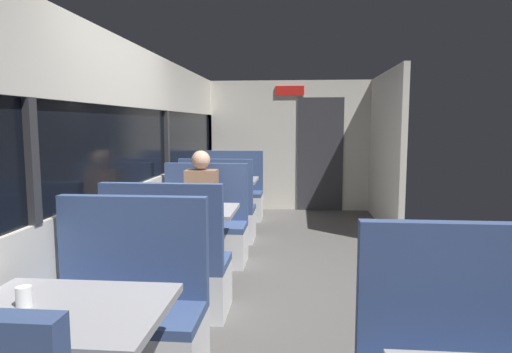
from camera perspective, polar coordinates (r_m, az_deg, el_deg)
ground_plane at (r=4.22m, az=3.16°, el=-14.96°), size 3.30×9.20×0.02m
carriage_window_panel_left at (r=4.25m, az=-16.69°, el=0.47°), size 0.09×8.48×2.30m
carriage_end_bulkhead at (r=8.13m, az=4.63°, el=3.79°), size 2.90×0.11×2.30m
carriage_aisle_panel_right at (r=7.06m, az=15.93°, el=3.22°), size 0.08×2.40×2.30m
dining_table_near_window at (r=2.29m, az=-22.96°, el=-17.29°), size 0.90×0.70×0.74m
bench_near_window_facing_entry at (r=2.99m, az=-16.09°, el=-17.66°), size 0.95×0.50×1.10m
dining_table_mid_window at (r=4.40m, az=-8.46°, el=-5.31°), size 0.90×0.70×0.74m
bench_mid_window_facing_end at (r=3.82m, az=-10.88°, el=-12.03°), size 0.95×0.50×1.10m
bench_mid_window_facing_entry at (r=5.13m, az=-6.57°, el=-7.10°), size 0.95×0.50×1.10m
dining_table_far_window at (r=6.66m, az=-3.76°, el=-1.15°), size 0.90×0.70×0.74m
bench_far_window_facing_end at (r=6.04m, az=-4.76°, el=-4.98°), size 0.95×0.50×1.10m
bench_far_window_facing_entry at (r=7.39m, az=-2.91°, el=-2.80°), size 0.95×0.50×1.10m
seated_passenger at (r=5.01m, az=-6.77°, el=-4.98°), size 0.47×0.55×1.26m
coffee_cup_primary at (r=2.32m, az=-27.18°, el=-13.29°), size 0.07×0.07×0.09m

